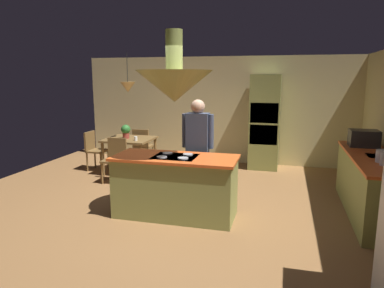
{
  "coord_description": "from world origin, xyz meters",
  "views": [
    {
      "loc": [
        1.54,
        -5.05,
        2.08
      ],
      "look_at": [
        0.1,
        0.4,
        1.0
      ],
      "focal_mm": 33.08,
      "sensor_mm": 36.0,
      "label": 1
    }
  ],
  "objects": [
    {
      "name": "kitchen_island",
      "position": [
        0.0,
        -0.2,
        0.46
      ],
      "size": [
        1.84,
        0.8,
        0.94
      ],
      "color": "#8C934C",
      "rests_on": "ground"
    },
    {
      "name": "chair_facing_island",
      "position": [
        -1.7,
        1.21,
        0.5
      ],
      "size": [
        0.4,
        0.4,
        0.87
      ],
      "color": "brown",
      "rests_on": "ground"
    },
    {
      "name": "ground",
      "position": [
        0.0,
        0.0,
        0.0
      ],
      "size": [
        8.16,
        8.16,
        0.0
      ],
      "primitive_type": "plane",
      "color": "olive"
    },
    {
      "name": "wall_back",
      "position": [
        0.0,
        3.45,
        1.27
      ],
      "size": [
        6.8,
        0.1,
        2.55
      ],
      "primitive_type": "cube",
      "color": "beige",
      "rests_on": "ground"
    },
    {
      "name": "oven_tower",
      "position": [
        1.1,
        3.04,
        1.06
      ],
      "size": [
        0.66,
        0.62,
        2.13
      ],
      "color": "#8C934C",
      "rests_on": "ground"
    },
    {
      "name": "range_hood",
      "position": [
        0.0,
        -0.2,
        1.97
      ],
      "size": [
        1.1,
        1.1,
        1.0
      ],
      "color": "#8C934C"
    },
    {
      "name": "dining_table",
      "position": [
        -1.7,
        1.9,
        0.66
      ],
      "size": [
        0.99,
        0.95,
        0.76
      ],
      "color": "brown",
      "rests_on": "ground"
    },
    {
      "name": "potted_plant_on_table",
      "position": [
        -1.77,
        1.87,
        0.93
      ],
      "size": [
        0.2,
        0.2,
        0.3
      ],
      "color": "#99382D",
      "rests_on": "dining_table"
    },
    {
      "name": "canister_sugar",
      "position": [
        2.84,
        0.17,
        1.01
      ],
      "size": [
        0.14,
        0.14,
        0.17
      ],
      "primitive_type": "cylinder",
      "color": "silver",
      "rests_on": "counter_run_right"
    },
    {
      "name": "microwave_on_counter",
      "position": [
        2.84,
        1.33,
        1.06
      ],
      "size": [
        0.46,
        0.36,
        0.28
      ],
      "primitive_type": "cube",
      "color": "#232326",
      "rests_on": "counter_run_right"
    },
    {
      "name": "counter_run_right",
      "position": [
        2.84,
        0.6,
        0.47
      ],
      "size": [
        0.73,
        2.47,
        0.92
      ],
      "color": "#8C934C",
      "rests_on": "ground"
    },
    {
      "name": "canister_flour",
      "position": [
        2.84,
        -0.01,
        1.01
      ],
      "size": [
        0.11,
        0.11,
        0.18
      ],
      "primitive_type": "cylinder",
      "color": "silver",
      "rests_on": "counter_run_right"
    },
    {
      "name": "person_at_island",
      "position": [
        0.18,
        0.47,
        0.99
      ],
      "size": [
        0.53,
        0.23,
        1.72
      ],
      "color": "tan",
      "rests_on": "ground"
    },
    {
      "name": "chair_by_back_wall",
      "position": [
        -1.7,
        2.59,
        0.5
      ],
      "size": [
        0.4,
        0.4,
        0.87
      ],
      "rotation": [
        0.0,
        0.0,
        3.14
      ],
      "color": "brown",
      "rests_on": "ground"
    },
    {
      "name": "cup_on_table",
      "position": [
        -1.45,
        1.66,
        0.81
      ],
      "size": [
        0.07,
        0.07,
        0.09
      ],
      "primitive_type": "cylinder",
      "color": "white",
      "rests_on": "dining_table"
    },
    {
      "name": "pendant_light_over_table",
      "position": [
        -1.7,
        1.9,
        1.86
      ],
      "size": [
        0.32,
        0.32,
        0.82
      ],
      "color": "#E0B266"
    },
    {
      "name": "chair_at_corner",
      "position": [
        -2.57,
        1.9,
        0.5
      ],
      "size": [
        0.4,
        0.4,
        0.87
      ],
      "rotation": [
        0.0,
        0.0,
        1.57
      ],
      "color": "brown",
      "rests_on": "ground"
    }
  ]
}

